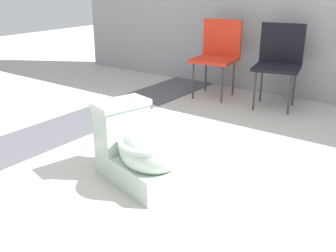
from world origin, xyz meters
The scene contains 5 objects.
ground_plane centered at (0.00, 0.00, 0.00)m, with size 14.00×14.00×0.00m, color #B7B2A8.
gravel_strip centered at (-1.18, 0.50, 0.01)m, with size 0.56×8.00×0.01m, color #4C4C51.
toilet centered at (-0.01, 0.01, 0.22)m, with size 0.70×0.52×0.52m.
folding_chair_left centered at (-0.63, 2.10, 0.51)m, with size 0.49×0.49×0.83m.
folding_chair_middle centered at (0.06, 2.12, 0.51)m, with size 0.52×0.52×0.83m.
Camera 1 is at (1.48, -1.75, 1.26)m, focal length 42.00 mm.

